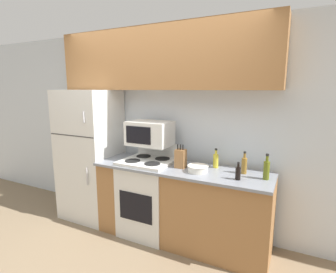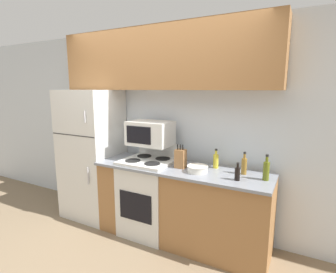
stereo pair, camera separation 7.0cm
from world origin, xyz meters
name	(u,v)px [view 1 (the left image)]	position (x,y,z in m)	size (l,w,h in m)	color
ground_plane	(141,244)	(0.00, 0.00, 0.00)	(12.00, 12.00, 0.00)	#7F6B51
wall_back	(167,129)	(0.00, 0.67, 1.27)	(8.00, 0.05, 2.55)	silver
lower_cabinets	(180,204)	(0.38, 0.28, 0.45)	(2.03, 0.61, 0.91)	#9E6B3D
refrigerator	(90,155)	(-1.01, 0.32, 0.89)	(0.75, 0.66, 1.77)	silver
upper_cabinets	(160,59)	(0.00, 0.49, 2.14)	(2.78, 0.31, 0.73)	#9E6B3D
stove	(148,195)	(-0.06, 0.27, 0.49)	(0.60, 0.59, 1.10)	silver
microwave	(150,133)	(-0.08, 0.36, 1.25)	(0.52, 0.36, 0.29)	silver
knife_block	(181,158)	(0.38, 0.27, 1.01)	(0.11, 0.10, 0.27)	#9E6B3D
bowl	(198,168)	(0.61, 0.21, 0.94)	(0.23, 0.23, 0.07)	silver
bottle_soy_sauce	(238,173)	(1.04, 0.16, 0.98)	(0.05, 0.05, 0.18)	black
bottle_olive_oil	(266,169)	(1.29, 0.29, 1.01)	(0.06, 0.06, 0.26)	#5B6619
bottle_vinegar	(244,165)	(1.06, 0.38, 1.00)	(0.06, 0.06, 0.24)	olive
bottle_cooking_spray	(216,160)	(0.73, 0.45, 0.99)	(0.06, 0.06, 0.22)	gold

